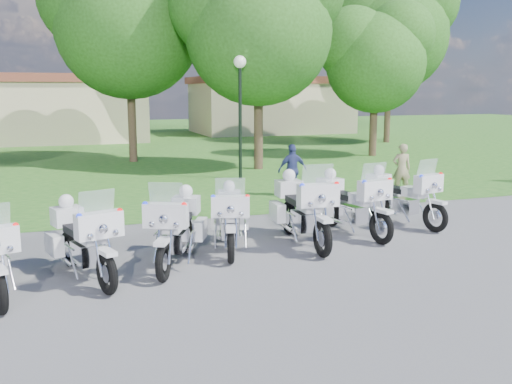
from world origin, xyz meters
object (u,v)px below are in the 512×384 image
object	(u,v)px
motorcycle_2	(83,239)
motorcycle_3	(177,227)
motorcycle_4	(230,217)
lamp_post	(240,87)
bystander_a	(402,169)
motorcycle_7	(401,195)
motorcycle_5	(302,208)
bystander_c	(292,170)
motorcycle_6	(350,202)

from	to	relation	value
motorcycle_2	motorcycle_3	xyz separation A→B (m)	(1.67, 0.26, 0.01)
motorcycle_2	motorcycle_3	distance (m)	1.70
motorcycle_4	lamp_post	bearing A→B (deg)	-93.26
motorcycle_3	bystander_a	bearing A→B (deg)	-123.96
motorcycle_3	motorcycle_4	xyz separation A→B (m)	(1.19, 0.62, -0.03)
motorcycle_2	motorcycle_7	xyz separation A→B (m)	(7.39, 1.67, 0.00)
motorcycle_2	motorcycle_3	world-z (taller)	motorcycle_3
motorcycle_3	motorcycle_5	xyz separation A→B (m)	(2.76, 0.58, 0.05)
motorcycle_4	bystander_c	xyz separation A→B (m)	(3.48, 5.01, 0.12)
motorcycle_5	lamp_post	distance (m)	9.21
motorcycle_2	motorcycle_4	xyz separation A→B (m)	(2.87, 0.88, -0.03)
bystander_a	bystander_c	xyz separation A→B (m)	(-3.27, 0.84, 0.01)
motorcycle_5	lamp_post	world-z (taller)	lamp_post
motorcycle_6	bystander_c	bearing A→B (deg)	-106.29
motorcycle_5	motorcycle_3	bearing A→B (deg)	14.80
motorcycle_2	motorcycle_4	world-z (taller)	motorcycle_2
motorcycle_3	motorcycle_6	world-z (taller)	motorcycle_6
motorcycle_6	lamp_post	world-z (taller)	lamp_post
motorcycle_3	motorcycle_4	size ratio (longest dim) A/B	1.00
motorcycle_7	bystander_a	size ratio (longest dim) A/B	1.54
motorcycle_5	bystander_a	bearing A→B (deg)	-138.19
motorcycle_5	motorcycle_7	size ratio (longest dim) A/B	1.10
motorcycle_6	motorcycle_5	bearing A→B (deg)	6.18
bystander_c	motorcycle_6	bearing A→B (deg)	82.79
motorcycle_3	motorcycle_7	distance (m)	5.89
motorcycle_2	motorcycle_7	bearing A→B (deg)	175.50
motorcycle_4	bystander_a	size ratio (longest dim) A/B	1.47
motorcycle_6	motorcycle_3	bearing A→B (deg)	3.88
motorcycle_6	motorcycle_7	size ratio (longest dim) A/B	1.04
motorcycle_3	motorcycle_4	distance (m)	1.35
motorcycle_7	motorcycle_3	bearing A→B (deg)	-0.57
motorcycle_3	lamp_post	xyz separation A→B (m)	(4.21, 9.32, 2.58)
motorcycle_5	motorcycle_6	world-z (taller)	motorcycle_5
motorcycle_3	motorcycle_6	xyz separation A→B (m)	(4.09, 0.95, 0.01)
motorcycle_4	motorcycle_6	size ratio (longest dim) A/B	0.92
motorcycle_5	lamp_post	size ratio (longest dim) A/B	0.61
motorcycle_2	lamp_post	world-z (taller)	lamp_post
motorcycle_2	motorcycle_6	distance (m)	5.90
motorcycle_2	bystander_a	bearing A→B (deg)	-169.57
motorcycle_2	motorcycle_3	bearing A→B (deg)	171.64
motorcycle_6	lamp_post	xyz separation A→B (m)	(0.11, 8.37, 2.57)
motorcycle_5	bystander_a	xyz separation A→B (m)	(5.19, 4.20, 0.03)
motorcycle_2	bystander_c	xyz separation A→B (m)	(6.35, 5.89, 0.10)
motorcycle_5	bystander_c	bearing A→B (deg)	-108.00
motorcycle_4	bystander_a	world-z (taller)	motorcycle_4
motorcycle_4	motorcycle_5	size ratio (longest dim) A/B	0.87
motorcycle_7	lamp_post	size ratio (longest dim) A/B	0.55
motorcycle_3	motorcycle_7	size ratio (longest dim) A/B	0.95
lamp_post	bystander_c	size ratio (longest dim) A/B	2.79
motorcycle_5	motorcycle_6	xyz separation A→B (m)	(1.34, 0.37, -0.04)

